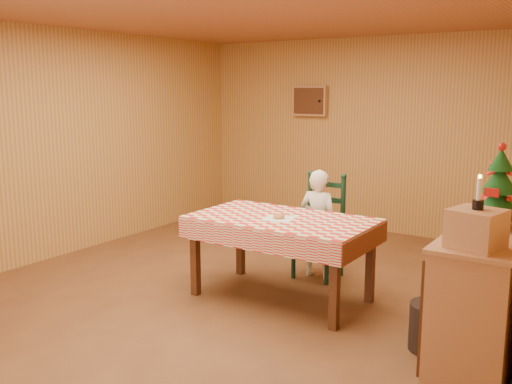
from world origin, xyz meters
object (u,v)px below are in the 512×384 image
crate (476,229)px  christmas_tree (499,189)px  shelf_unit (482,298)px  storage_bin (433,327)px  dining_table (282,226)px  seated_child (318,224)px  ladder_chair (321,228)px

crate → christmas_tree: 0.67m
shelf_unit → crate: crate is taller
shelf_unit → storage_bin: shelf_unit is taller
dining_table → seated_child: seated_child is taller
dining_table → crate: bearing=-19.7°
dining_table → christmas_tree: christmas_tree is taller
seated_child → christmas_tree: 2.07m
christmas_tree → crate: bearing=-90.0°
seated_child → crate: size_ratio=3.75×
dining_table → christmas_tree: (1.83, -0.00, 0.52)m
ladder_chair → storage_bin: 1.87m
dining_table → shelf_unit: shelf_unit is taller
shelf_unit → crate: bearing=-88.8°
shelf_unit → storage_bin: bearing=-173.3°
crate → christmas_tree: (-0.00, 0.65, 0.16)m
dining_table → ladder_chair: bearing=90.0°
storage_bin → ladder_chair: bearing=144.2°
seated_child → shelf_unit: seated_child is taller
dining_table → shelf_unit: 1.85m
dining_table → christmas_tree: 1.90m
dining_table → storage_bin: bearing=-11.0°
ladder_chair → seated_child: 0.08m
dining_table → christmas_tree: bearing=-0.1°
seated_child → storage_bin: seated_child is taller
shelf_unit → crate: (0.01, -0.40, 0.59)m
crate → shelf_unit: bearing=91.2°
ladder_chair → shelf_unit: size_ratio=0.87×
crate → christmas_tree: bearing=90.0°
crate → storage_bin: (-0.33, 0.36, -0.88)m
crate → storage_bin: size_ratio=0.84×
seated_child → storage_bin: size_ratio=3.14×
seated_child → storage_bin: 1.85m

